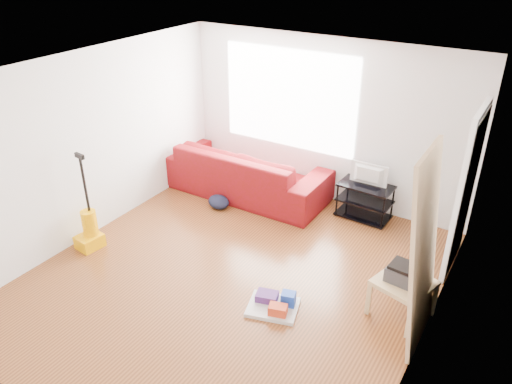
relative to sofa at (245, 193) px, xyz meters
The scene contains 13 objects.
room 2.47m from the sofa, 57.69° to the right, with size 4.51×5.01×2.51m.
sofa is the anchor object (origin of this frame).
tv_stand 1.95m from the sofa, ahead, with size 0.79×0.48×0.53m.
tv 2.04m from the sofa, ahead, with size 0.55×0.07×0.32m, color black.
side_table 3.41m from the sofa, 27.00° to the right, with size 0.68×0.68×0.45m.
printer 3.43m from the sofa, 27.00° to the right, with size 0.41×0.33×0.20m.
bucket 0.67m from the sofa, 25.85° to the right, with size 0.29×0.29×0.29m, color #091F91.
toilet_paper 0.70m from the sofa, 23.78° to the right, with size 0.13×0.13×0.12m, color white.
cleaning_tray 2.83m from the sofa, 50.60° to the right, with size 0.66×0.58×0.20m.
backpack 0.63m from the sofa, 97.84° to the right, with size 0.36×0.29×0.20m, color black.
sneakers 3.01m from the sofa, 14.39° to the right, with size 0.53×0.29×0.12m.
vacuum 2.57m from the sofa, 111.40° to the right, with size 0.32×0.35×1.33m.
door_panel 3.67m from the sofa, 29.35° to the right, with size 0.04×0.84×2.10m, color tan.
Camera 1 is at (2.83, -4.07, 3.78)m, focal length 35.00 mm.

